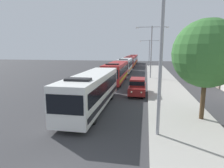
{
  "coord_description": "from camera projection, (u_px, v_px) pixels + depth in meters",
  "views": [
    {
      "loc": [
        3.3,
        -5.8,
        5.2
      ],
      "look_at": [
        -0.18,
        13.7,
        1.56
      ],
      "focal_mm": 30.68,
      "sensor_mm": 36.0,
      "label": 1
    }
  ],
  "objects": [
    {
      "name": "streetlamp_mid",
      "position": [
        151.0,
        47.0,
        33.12
      ],
      "size": [
        5.58,
        0.28,
        8.94
      ],
      "color": "gray",
      "rests_on": "sidewalk"
    },
    {
      "name": "streetlamp_near",
      "position": [
        162.0,
        43.0,
        10.54
      ],
      "size": [
        5.25,
        0.28,
        8.93
      ],
      "color": "gray",
      "rests_on": "sidewalk"
    },
    {
      "name": "bus_fourth_in_line",
      "position": [
        130.0,
        61.0,
        55.57
      ],
      "size": [
        2.58,
        12.02,
        3.21
      ],
      "color": "maroon",
      "rests_on": "ground_plane"
    },
    {
      "name": "bus_rear",
      "position": [
        133.0,
        59.0,
        68.98
      ],
      "size": [
        2.58,
        11.92,
        3.21
      ],
      "color": "maroon",
      "rests_on": "ground_plane"
    },
    {
      "name": "bus_middle",
      "position": [
        125.0,
        65.0,
        42.4
      ],
      "size": [
        2.58,
        10.92,
        3.21
      ],
      "color": "silver",
      "rests_on": "ground_plane"
    },
    {
      "name": "roadside_tree",
      "position": [
        207.0,
        54.0,
        13.24
      ],
      "size": [
        4.77,
        4.77,
        7.12
      ],
      "color": "#4C3823",
      "rests_on": "sidewalk"
    },
    {
      "name": "bus_second_in_line",
      "position": [
        116.0,
        72.0,
        29.94
      ],
      "size": [
        2.58,
        11.28,
        3.21
      ],
      "color": "maroon",
      "rests_on": "ground_plane"
    },
    {
      "name": "streetlamp_far",
      "position": [
        149.0,
        50.0,
        55.83
      ],
      "size": [
        5.71,
        0.28,
        7.63
      ],
      "color": "gray",
      "rests_on": "sidewalk"
    },
    {
      "name": "bus_lead",
      "position": [
        92.0,
        89.0,
        16.84
      ],
      "size": [
        2.58,
        11.78,
        3.21
      ],
      "color": "silver",
      "rests_on": "ground_plane"
    },
    {
      "name": "white_suv",
      "position": [
        137.0,
        86.0,
        21.89
      ],
      "size": [
        1.86,
        4.51,
        1.9
      ],
      "color": "maroon",
      "rests_on": "ground_plane"
    }
  ]
}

